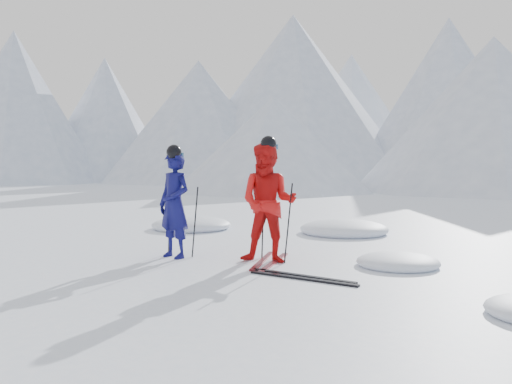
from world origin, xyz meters
The scene contains 12 objects.
ground centered at (0.00, 0.00, 0.00)m, with size 160.00×160.00×0.00m, color white.
skier_blue centered at (-2.15, -1.00, 0.92)m, with size 0.67×0.44×1.85m, color #0D0D4E.
skier_red centered at (-0.59, -0.36, 0.99)m, with size 0.96×0.75×1.98m, color red.
pole_blue_left centered at (-2.45, -0.85, 0.62)m, with size 0.02×0.02×1.23m, color black.
pole_blue_right centered at (-1.90, -0.75, 0.62)m, with size 0.02×0.02×1.23m, color black.
pole_red_left centered at (-0.89, -0.11, 0.66)m, with size 0.02×0.02×1.32m, color black.
pole_red_right centered at (-0.29, -0.21, 0.66)m, with size 0.02×0.02×1.32m, color black.
ski_worn_left centered at (-0.71, -0.36, 0.01)m, with size 0.09×1.70×0.03m, color black.
ski_worn_right centered at (-0.47, -0.36, 0.01)m, with size 0.09×1.70×0.03m, color black.
ski_loose_a centered at (0.49, -0.99, 0.01)m, with size 0.09×1.70×0.03m, color black.
ski_loose_b centered at (0.59, -1.14, 0.01)m, with size 0.09×1.70×0.03m, color black.
snow_lumps centered at (-1.94, 2.32, 0.00)m, with size 10.09×6.41×0.45m.
Camera 1 is at (4.72, -7.47, 1.63)m, focal length 38.00 mm.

